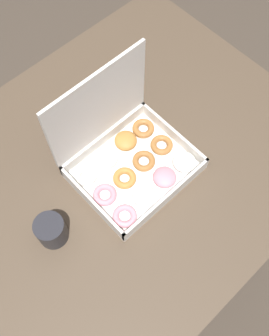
# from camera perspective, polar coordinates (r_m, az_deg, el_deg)

# --- Properties ---
(ground_plane) EXTENTS (8.00, 8.00, 0.00)m
(ground_plane) POSITION_cam_1_polar(r_m,az_deg,el_deg) (1.74, -1.14, -9.97)
(ground_plane) COLOR #42382D
(dining_table) EXTENTS (1.08, 0.87, 0.72)m
(dining_table) POSITION_cam_1_polar(r_m,az_deg,el_deg) (1.16, -1.68, -1.41)
(dining_table) COLOR #4C3D2D
(dining_table) RESTS_ON ground_plane
(donut_box) EXTENTS (0.30, 0.26, 0.28)m
(donut_box) POSITION_cam_1_polar(r_m,az_deg,el_deg) (1.02, -0.94, 1.87)
(donut_box) COLOR white
(donut_box) RESTS_ON dining_table
(coffee_mug) EXTENTS (0.07, 0.07, 0.08)m
(coffee_mug) POSITION_cam_1_polar(r_m,az_deg,el_deg) (0.97, -12.01, -8.83)
(coffee_mug) COLOR #232328
(coffee_mug) RESTS_ON dining_table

